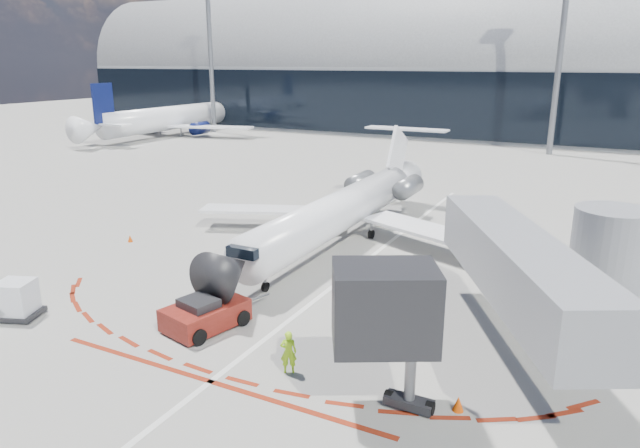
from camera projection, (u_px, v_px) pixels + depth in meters
The scene contains 14 objects.
ground at pixel (346, 276), 29.96m from camera, with size 260.00×260.00×0.00m, color slate.
apron_centerline at pixel (361, 264), 31.67m from camera, with size 0.25×40.00×0.01m, color silver.
apron_stop_bar at pixel (211, 382), 20.12m from camera, with size 14.00×0.25×0.01m, color maroon.
terminal_building at pixel (532, 78), 83.20m from camera, with size 150.00×24.15×24.00m.
jet_bridge at pixel (543, 271), 22.26m from camera, with size 10.03×15.20×4.90m.
light_mast_west at pixel (210, 50), 87.28m from camera, with size 0.70×0.70×25.00m, color gray.
light_mast_centre at pixel (561, 46), 65.39m from camera, with size 0.70×0.70×25.00m, color gray.
regional_jet at pixel (345, 208), 35.30m from camera, with size 20.58×25.38×6.36m.
pushback_tug at pixel (205, 314), 24.05m from camera, with size 2.95×5.47×1.39m.
ramp_worker at pixel (288, 352), 20.51m from camera, with size 0.60×0.39×1.65m, color #9DE418.
uld_container at pixel (17, 300), 24.97m from camera, with size 2.21×2.06×1.68m.
safety_cone_left at pixel (130, 238), 35.58m from camera, with size 0.32×0.32×0.44m, color #E14904.
safety_cone_right at pixel (458, 404), 18.39m from camera, with size 0.37×0.37×0.51m, color #E14904.
bg_airliner_0 at pixel (173, 101), 85.75m from camera, with size 31.35×33.19×10.14m, color white, non-canonical shape.
Camera 1 is at (11.55, -25.58, 10.92)m, focal length 32.00 mm.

